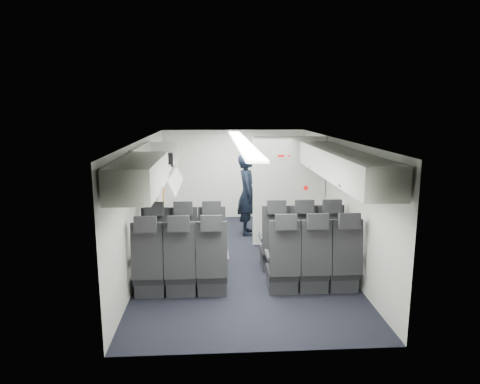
{
  "coord_description": "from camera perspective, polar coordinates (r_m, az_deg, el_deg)",
  "views": [
    {
      "loc": [
        -0.47,
        -7.32,
        2.7
      ],
      "look_at": [
        0.0,
        0.4,
        1.15
      ],
      "focal_mm": 32.0,
      "sensor_mm": 36.0,
      "label": 1
    }
  ],
  "objects": [
    {
      "name": "galley_unit",
      "position": [
        10.29,
        4.5,
        1.5
      ],
      "size": [
        0.85,
        0.52,
        1.9
      ],
      "color": "#939399",
      "rests_on": "cabin_shell"
    },
    {
      "name": "papers",
      "position": [
        9.01,
        2.2,
        0.84
      ],
      "size": [
        0.18,
        0.03,
        0.13
      ],
      "primitive_type": "cube",
      "rotation": [
        0.0,
        0.0,
        -0.07
      ],
      "color": "white",
      "rests_on": "flight_attendant"
    },
    {
      "name": "seat_row_mid",
      "position": [
        6.33,
        1.03,
        -9.92
      ],
      "size": [
        3.33,
        0.56,
        1.24
      ],
      "color": "black",
      "rests_on": "cabin_shell"
    },
    {
      "name": "seat_row_front",
      "position": [
        7.18,
        0.46,
        -7.32
      ],
      "size": [
        3.33,
        0.56,
        1.24
      ],
      "color": "black",
      "rests_on": "cabin_shell"
    },
    {
      "name": "overhead_bin_right_front",
      "position": [
        7.36,
        11.3,
        4.56
      ],
      "size": [
        0.53,
        1.7,
        0.4
      ],
      "color": "silver",
      "rests_on": "cabin_shell"
    },
    {
      "name": "bulkhead_partition",
      "position": [
        8.4,
        6.52,
        0.12
      ],
      "size": [
        1.4,
        0.15,
        2.13
      ],
      "color": "silver",
      "rests_on": "cabin_shell"
    },
    {
      "name": "overhead_bin_right_rear",
      "position": [
        5.7,
        15.73,
        2.44
      ],
      "size": [
        0.53,
        1.8,
        0.4
      ],
      "color": "silver",
      "rests_on": "cabin_shell"
    },
    {
      "name": "cabin_shell",
      "position": [
        7.5,
        0.19,
        -0.79
      ],
      "size": [
        3.41,
        6.01,
        2.16
      ],
      "color": "black",
      "rests_on": "ground"
    },
    {
      "name": "boarding_door",
      "position": [
        9.11,
        -10.79,
        0.09
      ],
      "size": [
        0.12,
        1.27,
        1.86
      ],
      "color": "silver",
      "rests_on": "cabin_shell"
    },
    {
      "name": "overhead_bin_left_front_open",
      "position": [
        7.2,
        -11.24,
        3.43
      ],
      "size": [
        0.64,
        1.7,
        0.72
      ],
      "color": "#9E9E93",
      "rests_on": "cabin_shell"
    },
    {
      "name": "carry_on_bag",
      "position": [
        7.51,
        -10.57,
        4.07
      ],
      "size": [
        0.46,
        0.35,
        0.26
      ],
      "primitive_type": "cube",
      "rotation": [
        0.0,
        0.0,
        0.12
      ],
      "color": "black",
      "rests_on": "overhead_bin_left_front_open"
    },
    {
      "name": "overhead_bin_left_rear",
      "position": [
        5.46,
        -13.25,
        2.2
      ],
      "size": [
        0.53,
        1.8,
        0.4
      ],
      "color": "silver",
      "rests_on": "cabin_shell"
    },
    {
      "name": "flight_attendant",
      "position": [
        9.08,
        0.97,
        -0.31
      ],
      "size": [
        0.45,
        0.65,
        1.73
      ],
      "primitive_type": "imported",
      "rotation": [
        0.0,
        0.0,
        1.52
      ],
      "color": "black",
      "rests_on": "ground"
    }
  ]
}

